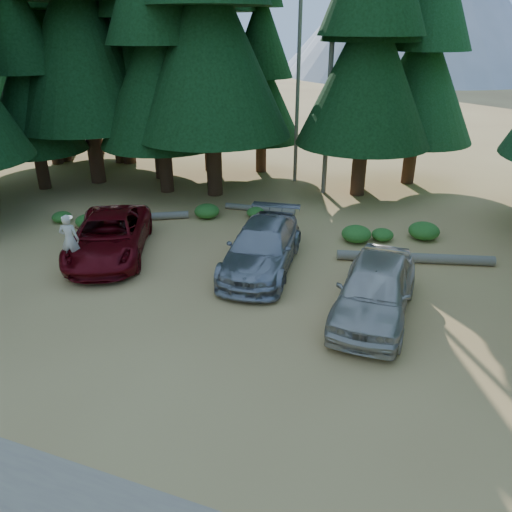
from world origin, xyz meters
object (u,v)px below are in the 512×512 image
object	(u,v)px
silver_minivan_right	(375,289)
log_left	(136,217)
red_pickup	(109,236)
silver_minivan_center	(262,247)
log_right	(415,258)
frisbee_player	(69,239)
log_mid	(260,209)

from	to	relation	value
silver_minivan_right	log_left	distance (m)	12.01
silver_minivan_right	log_left	xyz separation A→B (m)	(-11.15, 4.41, -0.72)
red_pickup	log_left	world-z (taller)	red_pickup
silver_minivan_right	red_pickup	bearing A→B (deg)	175.45
silver_minivan_center	silver_minivan_right	bearing A→B (deg)	-30.92
red_pickup	log_right	world-z (taller)	red_pickup
frisbee_player	log_left	size ratio (longest dim) A/B	0.38
silver_minivan_right	log_mid	distance (m)	9.82
silver_minivan_center	log_mid	world-z (taller)	silver_minivan_center
red_pickup	silver_minivan_center	xyz separation A→B (m)	(5.78, 0.94, 0.02)
red_pickup	log_left	size ratio (longest dim) A/B	1.22
log_left	log_right	xyz separation A→B (m)	(12.06, -0.15, 0.02)
log_left	log_right	size ratio (longest dim) A/B	0.82
frisbee_player	log_mid	xyz separation A→B (m)	(3.82, 8.47, -1.26)
log_mid	log_left	bearing A→B (deg)	-151.31
silver_minivan_right	log_right	world-z (taller)	silver_minivan_right
silver_minivan_center	log_right	distance (m)	5.72
silver_minivan_right	log_left	bearing A→B (deg)	159.12
log_right	red_pickup	bearing A→B (deg)	-177.61
red_pickup	silver_minivan_right	xyz separation A→B (m)	(10.02, -0.92, 0.10)
silver_minivan_right	log_mid	xyz separation A→B (m)	(-6.34, 7.46, -0.75)
log_mid	silver_minivan_right	bearing A→B (deg)	-53.30
red_pickup	silver_minivan_center	distance (m)	5.86
silver_minivan_center	red_pickup	bearing A→B (deg)	-178.02
silver_minivan_center	silver_minivan_right	xyz separation A→B (m)	(4.24, -1.86, 0.08)
silver_minivan_right	log_right	distance (m)	4.42
log_mid	frisbee_player	bearing A→B (deg)	-117.94
log_right	frisbee_player	bearing A→B (deg)	-169.14
red_pickup	frisbee_player	bearing A→B (deg)	-118.91
silver_minivan_center	log_mid	distance (m)	6.02
silver_minivan_center	silver_minivan_right	size ratio (longest dim) A/B	1.07
silver_minivan_right	log_right	bearing A→B (deg)	78.64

